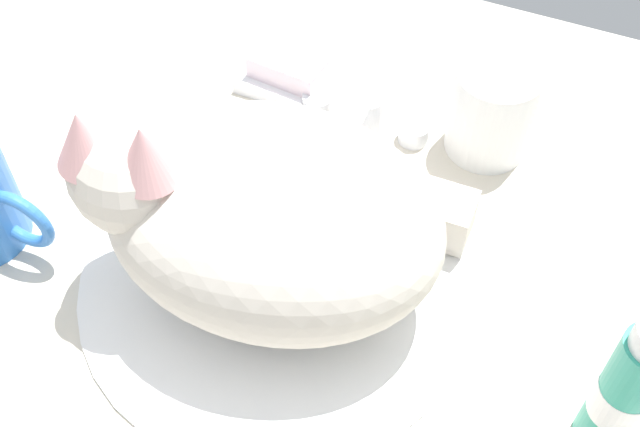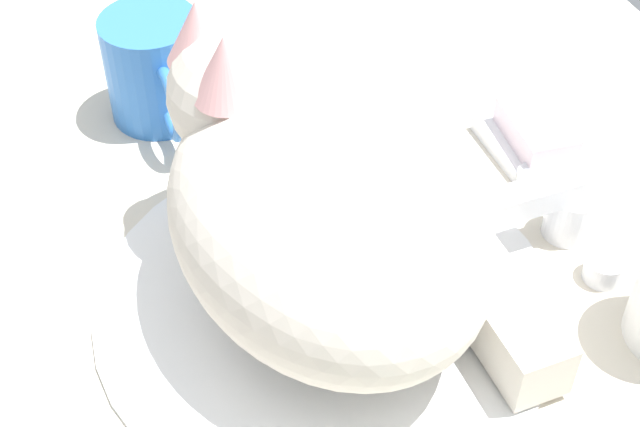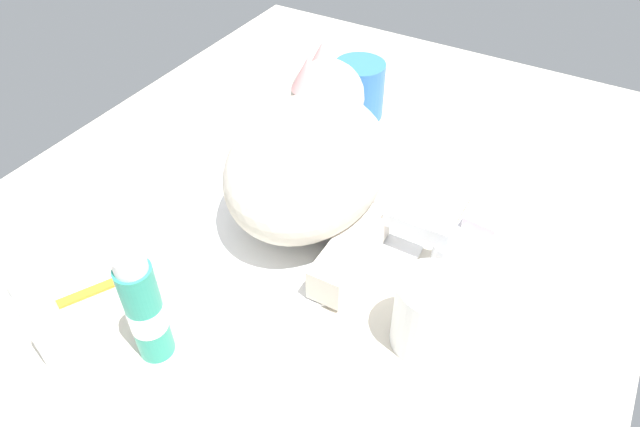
% 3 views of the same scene
% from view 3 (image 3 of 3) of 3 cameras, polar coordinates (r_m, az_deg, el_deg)
% --- Properties ---
extents(ground_plane, '(1.10, 0.83, 0.03)m').
position_cam_3_polar(ground_plane, '(0.76, -1.14, -0.75)').
color(ground_plane, beige).
extents(sink_basin, '(0.32, 0.32, 0.01)m').
position_cam_3_polar(sink_basin, '(0.75, -1.16, 0.28)').
color(sink_basin, white).
rests_on(sink_basin, ground_plane).
extents(faucet, '(0.12, 0.10, 0.06)m').
position_cam_3_polar(faucet, '(0.68, 11.75, -3.40)').
color(faucet, silver).
rests_on(faucet, ground_plane).
extents(cat, '(0.28, 0.22, 0.18)m').
position_cam_3_polar(cat, '(0.70, -0.80, 5.76)').
color(cat, beige).
rests_on(cat, sink_basin).
extents(coffee_mug, '(0.12, 0.08, 0.09)m').
position_cam_3_polar(coffee_mug, '(0.92, 3.84, 12.23)').
color(coffee_mug, '#3372C6').
rests_on(coffee_mug, ground_plane).
extents(rinse_cup, '(0.07, 0.07, 0.09)m').
position_cam_3_polar(rinse_cup, '(0.59, 10.94, -9.88)').
color(rinse_cup, white).
rests_on(rinse_cup, ground_plane).
extents(soap_dish, '(0.09, 0.06, 0.01)m').
position_cam_3_polar(soap_dish, '(0.75, 16.34, -1.15)').
color(soap_dish, white).
rests_on(soap_dish, ground_plane).
extents(soap_bar, '(0.07, 0.05, 0.02)m').
position_cam_3_polar(soap_bar, '(0.74, 16.59, -0.18)').
color(soap_bar, silver).
rests_on(soap_bar, soap_dish).
extents(toothpaste_bottle, '(0.04, 0.04, 0.14)m').
position_cam_3_polar(toothpaste_bottle, '(0.58, -17.18, -9.20)').
color(toothpaste_bottle, teal).
rests_on(toothpaste_bottle, ground_plane).
extents(mouthwash_bottle, '(0.03, 0.03, 0.13)m').
position_cam_3_polar(mouthwash_bottle, '(0.61, -25.83, -10.04)').
color(mouthwash_bottle, white).
rests_on(mouthwash_bottle, ground_plane).
extents(toothbrush, '(0.12, 0.07, 0.02)m').
position_cam_3_polar(toothbrush, '(0.70, -23.12, -7.48)').
color(toothbrush, orange).
rests_on(toothbrush, ground_plane).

